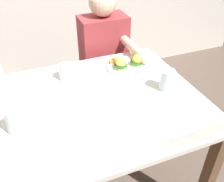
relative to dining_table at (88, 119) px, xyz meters
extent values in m
cube|color=white|center=(0.00, 0.00, 0.09)|extent=(1.20, 0.90, 0.03)
cube|color=#B23838|center=(0.00, -0.40, 0.10)|extent=(1.20, 0.06, 0.00)
cube|color=#B23838|center=(0.00, 0.40, 0.10)|extent=(1.20, 0.06, 0.00)
cube|color=brown|center=(0.55, -0.40, -0.28)|extent=(0.06, 0.06, 0.71)
cube|color=brown|center=(0.55, 0.40, -0.28)|extent=(0.06, 0.06, 0.71)
cylinder|color=white|center=(0.35, 0.25, 0.11)|extent=(0.27, 0.27, 0.01)
cylinder|color=tan|center=(0.29, 0.24, 0.13)|extent=(0.08, 0.08, 0.02)
cylinder|color=#286B2D|center=(0.29, 0.24, 0.14)|extent=(0.08, 0.08, 0.01)
sphere|color=#F7DB56|center=(0.29, 0.24, 0.16)|extent=(0.07, 0.07, 0.07)
cylinder|color=tan|center=(0.40, 0.24, 0.13)|extent=(0.08, 0.08, 0.02)
cylinder|color=#286B2D|center=(0.40, 0.24, 0.14)|extent=(0.08, 0.08, 0.01)
sphere|color=yellow|center=(0.40, 0.24, 0.16)|extent=(0.06, 0.06, 0.06)
cube|color=tan|center=(0.28, 0.31, 0.14)|extent=(0.04, 0.04, 0.04)
cube|color=#B77A42|center=(0.44, 0.31, 0.14)|extent=(0.03, 0.03, 0.03)
cube|color=tan|center=(0.26, 0.32, 0.13)|extent=(0.02, 0.02, 0.02)
cube|color=tan|center=(0.42, 0.31, 0.14)|extent=(0.04, 0.04, 0.03)
cylinder|color=white|center=(-0.04, 0.27, 0.15)|extent=(0.08, 0.08, 0.09)
cylinder|color=black|center=(-0.04, 0.27, 0.20)|extent=(0.07, 0.07, 0.01)
torus|color=white|center=(0.00, 0.27, 0.16)|extent=(0.06, 0.02, 0.06)
cube|color=silver|center=(0.11, -0.05, 0.11)|extent=(0.11, 0.07, 0.00)
cube|color=silver|center=(0.04, -0.01, 0.11)|extent=(0.04, 0.04, 0.00)
cylinder|color=silver|center=(-0.35, -0.08, 0.17)|extent=(0.08, 0.08, 0.12)
cylinder|color=silver|center=(-0.35, -0.08, 0.15)|extent=(0.07, 0.07, 0.09)
cylinder|color=silver|center=(0.44, -0.04, 0.17)|extent=(0.08, 0.08, 0.12)
cylinder|color=silver|center=(0.44, -0.04, 0.15)|extent=(0.07, 0.07, 0.09)
cylinder|color=#33333D|center=(0.23, 0.53, -0.41)|extent=(0.11, 0.11, 0.45)
cylinder|color=#33333D|center=(0.41, 0.53, -0.41)|extent=(0.11, 0.11, 0.45)
cube|color=#993338|center=(0.32, 0.63, 0.07)|extent=(0.34, 0.20, 0.50)
sphere|color=beige|center=(0.32, 0.63, 0.41)|extent=(0.19, 0.19, 0.19)
cylinder|color=beige|center=(0.44, 0.38, 0.17)|extent=(0.06, 0.30, 0.06)
sphere|color=beige|center=(0.44, 0.23, 0.17)|extent=(0.08, 0.08, 0.08)
camera|label=1|loc=(-0.26, -0.99, 0.91)|focal=40.26mm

